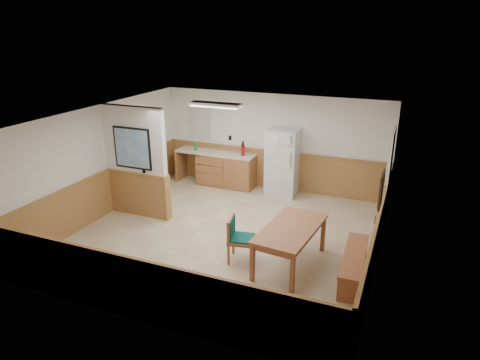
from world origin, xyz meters
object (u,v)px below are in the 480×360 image
at_px(dining_table, 291,232).
at_px(dining_bench, 354,260).
at_px(fire_extinguisher, 243,149).
at_px(refrigerator, 282,162).
at_px(soap_bottle, 196,146).
at_px(dining_chair, 237,236).

xyz_separation_m(dining_table, dining_bench, (1.13, 0.02, -0.31)).
bearing_deg(fire_extinguisher, dining_bench, -22.53).
bearing_deg(refrigerator, soap_bottle, 177.43).
distance_m(refrigerator, fire_extinguisher, 1.10).
relative_size(dining_bench, fire_extinguisher, 4.27).
relative_size(dining_bench, dining_chair, 1.93).
xyz_separation_m(refrigerator, dining_table, (1.16, -3.26, -0.20)).
bearing_deg(refrigerator, dining_chair, -88.76).
xyz_separation_m(dining_bench, soap_bottle, (-4.75, 3.26, 0.67)).
bearing_deg(dining_bench, refrigerator, 122.94).
bearing_deg(soap_bottle, dining_chair, -52.43).
bearing_deg(fire_extinguisher, soap_bottle, -158.13).
xyz_separation_m(dining_chair, soap_bottle, (-2.68, 3.48, 0.52)).
height_order(dining_table, soap_bottle, soap_bottle).
distance_m(dining_bench, fire_extinguisher, 4.75).
xyz_separation_m(refrigerator, soap_bottle, (-2.47, 0.01, 0.16)).
relative_size(dining_chair, soap_bottle, 3.82).
xyz_separation_m(refrigerator, fire_extinguisher, (-1.08, 0.02, 0.21)).
bearing_deg(fire_extinguisher, dining_chair, -48.09).
bearing_deg(refrigerator, dining_bench, -57.04).
bearing_deg(dining_chair, fire_extinguisher, 99.49).
xyz_separation_m(fire_extinguisher, soap_bottle, (-1.38, -0.01, -0.06)).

